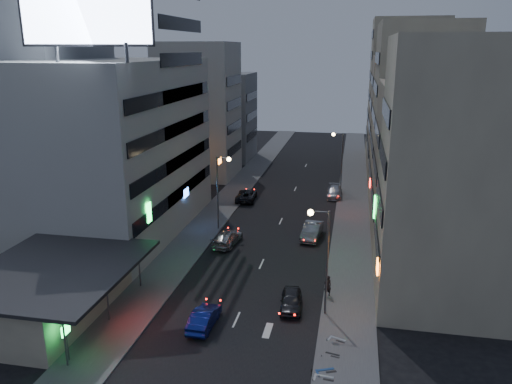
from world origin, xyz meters
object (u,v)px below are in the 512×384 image
(parked_car_right_far, at_px, (335,192))
(person, at_px, (328,286))
(scooter_black_a, at_px, (346,384))
(scooter_black_b, at_px, (341,348))
(road_car_blue, at_px, (204,318))
(parked_car_left, at_px, (246,195))
(scooter_silver_b, at_px, (347,333))
(road_car_silver, at_px, (227,238))
(parked_car_right_near, at_px, (291,301))
(scooter_silver_a, at_px, (335,369))
(parked_car_right_mid, at_px, (312,231))
(scooter_blue, at_px, (334,360))

(parked_car_right_far, bearing_deg, person, -89.13)
(scooter_black_a, relative_size, scooter_black_b, 1.11)
(road_car_blue, distance_m, person, 10.30)
(parked_car_left, relative_size, parked_car_right_far, 1.07)
(scooter_black_a, bearing_deg, scooter_silver_b, -15.34)
(road_car_blue, relative_size, road_car_silver, 0.84)
(parked_car_right_near, bearing_deg, scooter_silver_a, -70.18)
(scooter_silver_a, bearing_deg, scooter_silver_b, -2.97)
(parked_car_right_mid, distance_m, scooter_black_b, 20.84)
(parked_car_right_mid, xyz_separation_m, scooter_blue, (3.29, -21.92, -0.14))
(parked_car_right_mid, bearing_deg, road_car_blue, -102.35)
(parked_car_left, distance_m, road_car_blue, 30.77)
(scooter_blue, xyz_separation_m, scooter_silver_b, (0.71, 3.18, -0.03))
(parked_car_right_mid, bearing_deg, parked_car_right_near, -85.60)
(scooter_silver_a, relative_size, scooter_silver_b, 1.04)
(person, bearing_deg, road_car_blue, 6.41)
(road_car_blue, distance_m, scooter_silver_b, 9.98)
(parked_car_right_near, distance_m, scooter_silver_b, 5.65)
(parked_car_right_mid, distance_m, parked_car_left, 15.20)
(scooter_silver_b, bearing_deg, road_car_silver, 58.63)
(parked_car_left, xyz_separation_m, road_car_silver, (1.34, -15.25, 0.01))
(road_car_silver, distance_m, scooter_silver_a, 22.63)
(parked_car_right_mid, distance_m, road_car_blue, 19.67)
(scooter_blue, bearing_deg, scooter_silver_b, -35.30)
(scooter_silver_b, bearing_deg, scooter_silver_a, -168.54)
(scooter_black_b, relative_size, scooter_silver_b, 0.95)
(parked_car_right_mid, height_order, scooter_silver_b, parked_car_right_mid)
(scooter_blue, height_order, scooter_black_b, scooter_blue)
(scooter_silver_a, distance_m, scooter_black_b, 2.36)
(parked_car_right_near, relative_size, scooter_black_a, 2.23)
(parked_car_right_mid, bearing_deg, parked_car_left, 134.30)
(scooter_black_b, bearing_deg, person, 22.19)
(road_car_silver, relative_size, scooter_silver_a, 2.82)
(road_car_silver, relative_size, person, 2.82)
(road_car_blue, xyz_separation_m, scooter_blue, (9.27, -3.18, -0.02))
(road_car_blue, height_order, scooter_black_b, road_car_blue)
(parked_car_right_mid, distance_m, scooter_black_a, 24.42)
(parked_car_right_far, distance_m, person, 28.30)
(scooter_black_b, bearing_deg, parked_car_right_mid, 22.76)
(person, bearing_deg, parked_car_right_mid, -109.17)
(road_car_silver, relative_size, scooter_black_b, 3.09)
(parked_car_right_far, distance_m, scooter_black_a, 39.77)
(scooter_silver_a, height_order, scooter_blue, scooter_blue)
(scooter_silver_b, bearing_deg, parked_car_right_mid, 32.11)
(parked_car_left, height_order, road_car_silver, road_car_silver)
(parked_car_right_near, distance_m, scooter_black_a, 10.04)
(parked_car_right_near, bearing_deg, parked_car_left, 104.11)
(scooter_silver_a, distance_m, scooter_blue, 0.94)
(parked_car_right_near, height_order, scooter_silver_b, parked_car_right_near)
(parked_car_left, bearing_deg, road_car_silver, 90.86)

